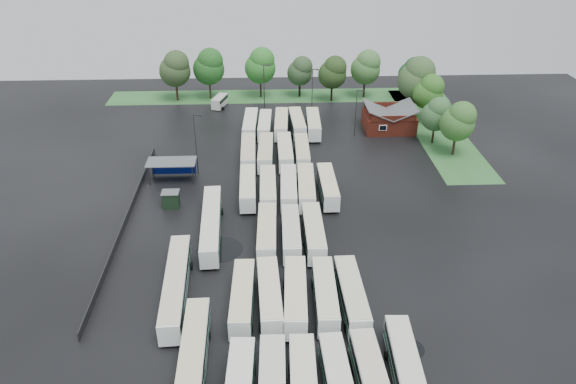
{
  "coord_description": "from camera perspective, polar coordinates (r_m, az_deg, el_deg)",
  "views": [
    {
      "loc": [
        -1.25,
        -64.12,
        43.91
      ],
      "look_at": [
        2.0,
        12.0,
        2.5
      ],
      "focal_mm": 35.0,
      "sensor_mm": 36.0,
      "label": 1
    }
  ],
  "objects": [
    {
      "name": "bus_r1c4",
      "position": [
        67.26,
        6.47,
        -10.38
      ],
      "size": [
        2.85,
        12.26,
        3.4
      ],
      "rotation": [
        0.0,
        0.0,
        0.02
      ],
      "color": "white",
      "rests_on": "ground"
    },
    {
      "name": "bus_r2c3",
      "position": [
        78.01,
        2.62,
        -4.12
      ],
      "size": [
        2.6,
        12.16,
        3.38
      ],
      "rotation": [
        0.0,
        0.0,
        0.0
      ],
      "color": "white",
      "rests_on": "ground"
    },
    {
      "name": "artic_bus_west_a",
      "position": [
        59.42,
        -9.71,
        -17.08
      ],
      "size": [
        2.87,
        17.98,
        3.33
      ],
      "rotation": [
        0.0,
        0.0,
        0.02
      ],
      "color": "white",
      "rests_on": "ground"
    },
    {
      "name": "west_fence",
      "position": [
        86.69,
        -16.1,
        -2.69
      ],
      "size": [
        0.1,
        50.0,
        1.2
      ],
      "primitive_type": "cube",
      "color": "#2D2D30",
      "rests_on": "ground"
    },
    {
      "name": "bus_r1c0",
      "position": [
        66.87,
        -4.65,
        -10.63
      ],
      "size": [
        2.79,
        11.76,
        3.26
      ],
      "rotation": [
        0.0,
        0.0,
        -0.03
      ],
      "color": "white",
      "rests_on": "ground"
    },
    {
      "name": "ground",
      "position": [
        77.72,
        -1.1,
        -5.88
      ],
      "size": [
        160.0,
        160.0,
        0.0
      ],
      "primitive_type": "plane",
      "color": "black",
      "rests_on": "ground"
    },
    {
      "name": "bus_r1c3",
      "position": [
        67.12,
        3.79,
        -10.4
      ],
      "size": [
        2.8,
        11.89,
        3.29
      ],
      "rotation": [
        0.0,
        0.0,
        -0.02
      ],
      "color": "white",
      "rests_on": "ground"
    },
    {
      "name": "lamp_post_back_e",
      "position": [
        125.45,
        2.54,
        10.65
      ],
      "size": [
        1.45,
        0.28,
        9.41
      ],
      "color": "#2D2D30",
      "rests_on": "ground"
    },
    {
      "name": "lamp_post_back_w",
      "position": [
        124.15,
        -2.38,
        10.82
      ],
      "size": [
        1.65,
        0.32,
        10.7
      ],
      "color": "#2D2D30",
      "rests_on": "ground"
    },
    {
      "name": "bus_r4c1",
      "position": [
        101.47,
        -2.29,
        4.02
      ],
      "size": [
        2.99,
        12.27,
        3.39
      ],
      "rotation": [
        0.0,
        0.0,
        -0.03
      ],
      "color": "white",
      "rests_on": "ground"
    },
    {
      "name": "puddle_4",
      "position": [
        64.37,
        12.22,
        -15.3
      ],
      "size": [
        3.32,
        3.32,
        0.01
      ],
      "primitive_type": "cylinder",
      "color": "black",
      "rests_on": "ground"
    },
    {
      "name": "artic_bus_west_b",
      "position": [
        80.61,
        -7.81,
        -3.23
      ],
      "size": [
        3.32,
        18.04,
        3.33
      ],
      "rotation": [
        0.0,
        0.0,
        0.04
      ],
      "color": "white",
      "rests_on": "ground"
    },
    {
      "name": "tree_north_3",
      "position": [
        134.01,
        1.29,
        12.22
      ],
      "size": [
        5.91,
        5.91,
        9.79
      ],
      "color": "black",
      "rests_on": "ground"
    },
    {
      "name": "bus_r4c3",
      "position": [
        101.8,
        1.44,
        4.06
      ],
      "size": [
        2.69,
        11.6,
        3.21
      ],
      "rotation": [
        0.0,
        0.0,
        -0.02
      ],
      "color": "white",
      "rests_on": "ground"
    },
    {
      "name": "bus_r4c2",
      "position": [
        101.66,
        -0.32,
        4.09
      ],
      "size": [
        2.61,
        12.16,
        3.38
      ],
      "rotation": [
        0.0,
        0.0,
        0.0
      ],
      "color": "white",
      "rests_on": "ground"
    },
    {
      "name": "bus_r1c1",
      "position": [
        66.9,
        -1.89,
        -10.47
      ],
      "size": [
        3.02,
        12.06,
        3.33
      ],
      "rotation": [
        0.0,
        0.0,
        0.04
      ],
      "color": "white",
      "rests_on": "ground"
    },
    {
      "name": "bus_r1c2",
      "position": [
        66.79,
        0.76,
        -10.49
      ],
      "size": [
        3.12,
        12.29,
        3.39
      ],
      "rotation": [
        0.0,
        0.0,
        -0.04
      ],
      "color": "white",
      "rests_on": "ground"
    },
    {
      "name": "tree_north_1",
      "position": [
        133.52,
        -8.0,
        12.53
      ],
      "size": [
        7.25,
        7.25,
        12.01
      ],
      "color": "#392C1D",
      "rests_on": "ground"
    },
    {
      "name": "tree_east_1",
      "position": [
        111.4,
        14.88,
        7.68
      ],
      "size": [
        5.67,
        5.67,
        9.38
      ],
      "color": "black",
      "rests_on": "ground"
    },
    {
      "name": "tree_north_5",
      "position": [
        134.39,
        7.97,
        12.47
      ],
      "size": [
        6.9,
        6.9,
        11.42
      ],
      "color": "#2E1F18",
      "rests_on": "ground"
    },
    {
      "name": "bus_r5c2",
      "position": [
        114.18,
        -0.68,
        6.91
      ],
      "size": [
        3.17,
        12.24,
        3.38
      ],
      "rotation": [
        0.0,
        0.0,
        -0.05
      ],
      "color": "white",
      "rests_on": "ground"
    },
    {
      "name": "lamp_post_nw",
      "position": [
        96.76,
        -9.29,
        5.27
      ],
      "size": [
        1.67,
        0.33,
        10.86
      ],
      "color": "#2D2D30",
      "rests_on": "ground"
    },
    {
      "name": "puddle_1",
      "position": [
        61.84,
        6.55,
        -16.96
      ],
      "size": [
        3.65,
        3.65,
        0.01
      ],
      "primitive_type": "cylinder",
      "color": "black",
      "rests_on": "ground"
    },
    {
      "name": "grass_strip_east",
      "position": [
        120.84,
        14.79,
        6.25
      ],
      "size": [
        10.0,
        50.0,
        0.01
      ],
      "primitive_type": "cube",
      "color": "#2C642C",
      "rests_on": "ground"
    },
    {
      "name": "lamp_post_ne",
      "position": [
        112.1,
        6.98,
        8.29
      ],
      "size": [
        1.47,
        0.29,
        9.52
      ],
      "color": "#2D2D30",
      "rests_on": "ground"
    },
    {
      "name": "bus_r0c3",
      "position": [
        57.38,
        5.13,
        -18.88
      ],
      "size": [
        2.87,
        11.65,
        3.22
      ],
      "rotation": [
        0.0,
        0.0,
        0.04
      ],
      "color": "white",
      "rests_on": "ground"
    },
    {
      "name": "bus_r3c2",
      "position": [
        89.28,
        0.06,
        0.4
      ],
      "size": [
        2.91,
        12.03,
        3.33
      ],
      "rotation": [
        0.0,
        0.0,
        -0.03
      ],
      "color": "white",
      "rests_on": "ground"
    },
    {
      "name": "bus_r5c3",
      "position": [
        114.58,
        0.94,
        6.98
      ],
      "size": [
        3.06,
        12.14,
        3.35
      ],
      "rotation": [
        0.0,
        0.0,
        0.04
      ],
      "color": "white",
      "rests_on": "ground"
    },
    {
      "name": "tree_east_4",
      "position": [
        135.04,
        13.08,
        11.07
      ],
      "size": [
        4.74,
        4.74,
        7.85
      ],
      "color": "black",
      "rests_on": "ground"
    },
    {
      "name": "tree_east_3",
      "position": [
        124.43,
        13.01,
        11.23
      ],
      "size": [
        7.9,
        7.9,
        13.08
      ],
      "color": "black",
      "rests_on": "ground"
    },
    {
      "name": "bus_r3c3",
      "position": [
        89.39,
        1.86,
        0.46
      ],
      "size": [
        3.1,
        12.34,
        3.41
      ],
      "rotation": [
        0.0,
        0.0,
        -0.04
      ],
      "color": "white",
      "rests_on": "ground"
    },
    {
      "name": "puddle_3",
      "position": [
        77.22,
        1.73,
        -6.14
      ],
      "size": [
        4.59,
        4.59,
        0.01
      ],
      "primitive_type": "cylinder",
      "color": "black",
      "rests_on": "ground"
    },
    {
      "name": "tree_north_6",
      "position": [
        134.79,
        12.55,
        11.77
      ],
      "size": [
        6.16,
        6.16,
        10.21
      ],
      "color": "black",
      "rests_on": "ground"
    },
    {
      "name": "minibus",
      "position": [
        129.53,
        -6.96,
        9.14
      ],
      "size": [
        3.58,
        6.02,
        2.48
      ],
      "rotation": [
        0.0,
        0.0,
        -0.28
      ],
      "color": "beige",
      "rests_on": "ground"
    },
    {
      "name": "puddle_0",
      "position": [
        61.92,
        -1.44,
        -16.64
      ],
      "size": [
        6.03,
        6.03,
        0.01
      ],
      "primitive_type": "cylinder",
      "color": "black",
      "rests_on": "ground"
    },
    {
      "name": "grass_strip_north",
      "position": [
        136.23,
        -0.96,
        9.72
      ],
      "size": [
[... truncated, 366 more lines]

